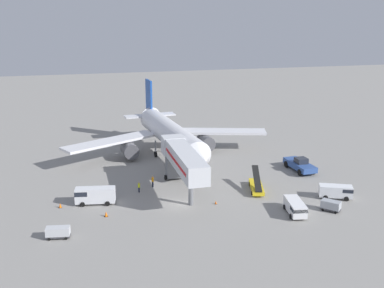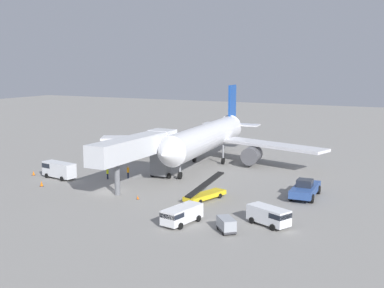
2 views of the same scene
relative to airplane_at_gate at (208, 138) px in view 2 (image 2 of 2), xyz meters
The scene contains 14 objects.
ground_plane 23.41m from the airplane_at_gate, 98.33° to the right, with size 300.00×300.00×0.00m, color gray.
airplane_at_gate is the anchor object (origin of this frame).
jet_bridge 18.13m from the airplane_at_gate, 95.68° to the right, with size 3.45×17.46×7.02m.
pushback_tug 24.30m from the airplane_at_gate, 34.55° to the right, with size 3.22×7.21×2.37m.
belt_loader_truck 22.67m from the airplane_at_gate, 65.70° to the right, with size 3.36×6.43×3.03m.
service_van_far_right 32.67m from the airplane_at_gate, 53.56° to the right, with size 5.02×3.60×1.91m.
service_van_rear_right 24.71m from the airplane_at_gate, 127.36° to the right, with size 5.76×2.73×2.36m.
service_van_mid_right 31.95m from the airplane_at_gate, 69.84° to the right, with size 2.80×5.22×1.80m.
baggage_cart_far_center 34.27m from the airplane_at_gate, 61.76° to the right, with size 2.65×2.75×1.45m.
ground_crew_worker_foreground 18.93m from the airplane_at_gate, 116.00° to the right, with size 0.40×0.40×1.64m.
ground_crew_worker_midground 16.44m from the airplane_at_gate, 111.01° to the right, with size 0.43×0.43×1.84m.
safety_cone_alpha 24.28m from the airplane_at_gate, 85.93° to the right, with size 0.32×0.32×0.50m.
safety_cone_bravo 28.12m from the airplane_at_gate, 119.35° to the right, with size 0.47×0.47×0.72m.
safety_cone_charlie 28.06m from the airplane_at_gate, 134.79° to the right, with size 0.45×0.45×0.68m.
Camera 2 is at (37.79, -50.83, 16.53)m, focal length 46.40 mm.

